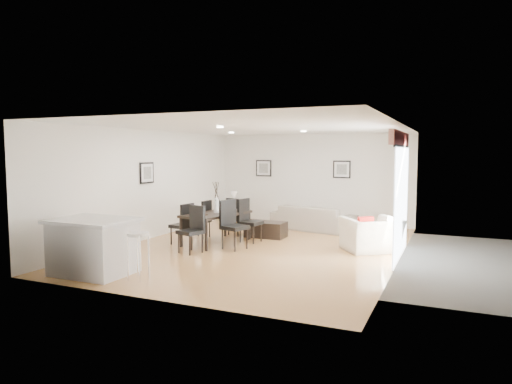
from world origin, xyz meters
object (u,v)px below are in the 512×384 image
at_px(bar_stool, 138,239).
at_px(dining_table, 216,216).
at_px(sofa, 314,218).
at_px(dining_chair_enear, 232,222).
at_px(dining_chair_efar, 248,218).
at_px(dining_chair_foot, 236,215).
at_px(dining_chair_wnear, 184,222).
at_px(armchair, 371,235).
at_px(dining_chair_wfar, 203,217).
at_px(dining_chair_head, 193,226).
at_px(coffee_table, 266,229).
at_px(side_table, 234,212).
at_px(kitchen_island, 94,246).

bearing_deg(bar_stool, dining_table, 95.09).
relative_size(sofa, dining_chair_enear, 2.12).
relative_size(dining_chair_efar, dining_chair_foot, 1.07).
distance_m(dining_chair_wnear, dining_chair_enear, 1.23).
xyz_separation_m(armchair, bar_stool, (-3.23, -3.83, 0.33)).
distance_m(dining_chair_wfar, dining_chair_efar, 1.22).
height_order(dining_chair_wfar, dining_chair_head, dining_chair_head).
xyz_separation_m(dining_chair_wnear, dining_chair_head, (0.64, -0.63, 0.02)).
xyz_separation_m(sofa, armchair, (1.93, -2.14, 0.03)).
distance_m(coffee_table, side_table, 2.92).
relative_size(side_table, kitchen_island, 0.38).
height_order(armchair, bar_stool, bar_stool).
distance_m(dining_table, dining_chair_wnear, 0.77).
height_order(sofa, dining_chair_efar, dining_chair_efar).
height_order(dining_chair_efar, kitchen_island, dining_chair_efar).
bearing_deg(dining_chair_wfar, dining_chair_foot, 138.12).
relative_size(dining_chair_wnear, dining_chair_foot, 0.99).
distance_m(sofa, bar_stool, 6.12).
bearing_deg(dining_chair_efar, kitchen_island, 168.29).
bearing_deg(kitchen_island, dining_chair_efar, 70.60).
bearing_deg(armchair, coffee_table, -50.03).
relative_size(dining_table, dining_chair_foot, 1.93).
xyz_separation_m(dining_chair_efar, coffee_table, (0.18, 0.73, -0.38)).
bearing_deg(dining_table, dining_chair_wfar, 155.36).
distance_m(coffee_table, bar_stool, 4.52).
bearing_deg(dining_chair_efar, sofa, -16.48).
distance_m(dining_chair_efar, side_table, 3.42).
xyz_separation_m(dining_chair_wnear, dining_chair_foot, (0.59, 1.53, 0.00)).
xyz_separation_m(dining_chair_wfar, dining_chair_foot, (0.59, 0.65, 0.01)).
relative_size(dining_chair_wnear, bar_stool, 1.19).
relative_size(dining_chair_wfar, dining_chair_enear, 0.87).
xyz_separation_m(sofa, dining_table, (-1.59, -2.68, 0.31)).
bearing_deg(dining_chair_foot, dining_chair_enear, 131.05).
bearing_deg(dining_chair_wfar, dining_chair_wnear, 0.45).
distance_m(armchair, dining_chair_foot, 3.59).
xyz_separation_m(dining_chair_efar, dining_chair_foot, (-0.63, 0.64, -0.04)).
bearing_deg(coffee_table, side_table, 131.92).
xyz_separation_m(dining_chair_enear, kitchen_island, (-1.29, -2.88, -0.11)).
height_order(armchair, side_table, armchair).
bearing_deg(armchair, dining_chair_efar, -35.06).
bearing_deg(dining_chair_wfar, coffee_table, 118.45).
relative_size(dining_chair_wfar, dining_chair_foot, 0.98).
height_order(dining_chair_wnear, coffee_table, dining_chair_wnear).
height_order(dining_chair_wfar, kitchen_island, kitchen_island).
bearing_deg(armchair, dining_chair_wfar, -35.44).
xyz_separation_m(dining_table, dining_chair_enear, (0.61, -0.41, -0.04)).
bearing_deg(bar_stool, dining_chair_head, 96.89).
bearing_deg(kitchen_island, bar_stool, -0.35).
bearing_deg(kitchen_island, dining_chair_foot, 81.12).
distance_m(sofa, dining_table, 3.14).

